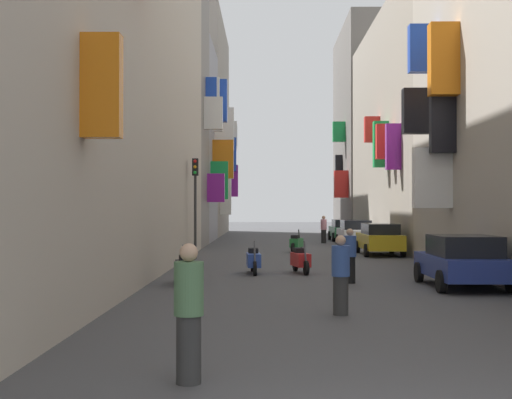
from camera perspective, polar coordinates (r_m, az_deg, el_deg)
ground_plane at (r=35.47m, az=3.29°, el=-4.30°), size 140.00×140.00×0.00m
building_left_mid_a at (r=40.35m, az=-8.47°, el=7.90°), size 7.19×5.37×16.52m
building_left_mid_b at (r=46.54m, az=-7.18°, el=4.64°), size 7.38×7.67×13.10m
building_left_mid_c at (r=58.28m, az=-5.63°, el=5.79°), size 7.12×15.62×17.63m
building_right_mid_b at (r=41.97m, az=13.97°, el=5.52°), size 6.90×20.60×13.52m
building_right_far at (r=59.76m, az=9.98°, el=5.60°), size 7.11×13.48×17.53m
parked_car_green at (r=46.50m, az=7.42°, el=-2.50°), size 1.97×4.27×1.44m
parked_car_white at (r=41.16m, az=8.27°, el=-2.70°), size 1.98×4.17×1.50m
parked_car_blue at (r=20.06m, az=16.83°, el=-4.87°), size 2.02×3.93×1.47m
parked_car_yellow at (r=32.87m, az=10.26°, el=-3.21°), size 1.84×4.39×1.49m
scooter_green at (r=34.65m, az=3.38°, el=-3.62°), size 0.75×1.71×1.13m
scooter_blue at (r=23.24m, az=-0.20°, el=-5.07°), size 0.53×2.00×1.13m
scooter_red at (r=23.46m, az=3.72°, el=-5.02°), size 0.67×1.96×1.13m
scooter_black at (r=20.13m, az=-5.97°, el=-5.74°), size 0.68×1.92×1.13m
pedestrian_crossing at (r=8.87m, az=-5.63°, el=-9.40°), size 0.47×0.47×1.79m
pedestrian_near_left at (r=43.25m, az=5.66°, el=-2.50°), size 0.53×0.53×1.73m
pedestrian_near_right at (r=14.45m, az=7.07°, el=-6.28°), size 0.44×0.44×1.66m
pedestrian_mid_street at (r=20.52m, az=7.83°, el=-4.69°), size 0.47×0.47×1.62m
traffic_light_near_corner at (r=30.07m, az=-5.09°, el=0.74°), size 0.26×0.34×4.39m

